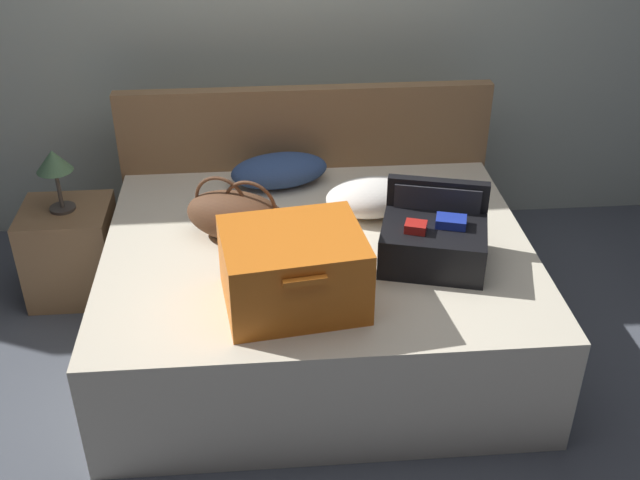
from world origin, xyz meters
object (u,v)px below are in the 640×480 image
at_px(bed, 318,296).
at_px(hard_case_medium, 434,239).
at_px(table_lamp, 54,165).
at_px(duffel_bag, 236,215).
at_px(nightstand, 71,252).
at_px(pillow_center_head, 279,170).
at_px(hard_case_large, 293,268).
at_px(pillow_near_headboard, 373,197).

bearing_deg(bed, hard_case_medium, -19.24).
height_order(bed, table_lamp, table_lamp).
height_order(duffel_bag, table_lamp, duffel_bag).
bearing_deg(nightstand, hard_case_medium, -22.06).
distance_m(hard_case_medium, nightstand, 1.90).
height_order(nightstand, table_lamp, table_lamp).
height_order(hard_case_medium, pillow_center_head, hard_case_medium).
bearing_deg(table_lamp, hard_case_large, -40.47).
bearing_deg(table_lamp, hard_case_medium, -22.06).
bearing_deg(nightstand, pillow_near_headboard, -9.27).
height_order(hard_case_large, nightstand, hard_case_large).
bearing_deg(hard_case_large, pillow_center_head, 83.29).
bearing_deg(hard_case_large, duffel_bag, 106.40).
distance_m(bed, hard_case_large, 0.62).
bearing_deg(hard_case_large, pillow_near_headboard, 51.46).
bearing_deg(nightstand, table_lamp, -90.00).
relative_size(duffel_bag, pillow_center_head, 1.06).
xyz_separation_m(bed, pillow_center_head, (-0.15, 0.60, 0.36)).
bearing_deg(duffel_bag, pillow_near_headboard, 15.74).
relative_size(hard_case_large, table_lamp, 1.85).
bearing_deg(pillow_center_head, hard_case_large, -88.97).
xyz_separation_m(duffel_bag, pillow_near_headboard, (0.64, 0.18, -0.03)).
relative_size(hard_case_large, duffel_bag, 1.13).
bearing_deg(pillow_near_headboard, nightstand, 170.73).
bearing_deg(duffel_bag, pillow_center_head, 67.26).
relative_size(hard_case_large, nightstand, 1.19).
bearing_deg(duffel_bag, nightstand, 153.85).
xyz_separation_m(hard_case_medium, duffel_bag, (-0.84, 0.27, 0.01)).
xyz_separation_m(bed, hard_case_medium, (0.48, -0.17, 0.39)).
bearing_deg(hard_case_large, nightstand, 131.79).
height_order(bed, hard_case_medium, hard_case_medium).
height_order(bed, nightstand, bed).
relative_size(bed, hard_case_large, 3.21).
height_order(duffel_bag, pillow_center_head, duffel_bag).
bearing_deg(pillow_center_head, duffel_bag, -112.74).
height_order(pillow_near_headboard, pillow_center_head, pillow_near_headboard).
xyz_separation_m(hard_case_large, pillow_center_head, (-0.02, 1.02, -0.08)).
xyz_separation_m(bed, table_lamp, (-1.24, 0.53, 0.47)).
relative_size(hard_case_large, hard_case_medium, 1.15).
bearing_deg(hard_case_medium, pillow_center_head, 144.26).
bearing_deg(bed, pillow_near_headboard, 44.54).
distance_m(bed, hard_case_medium, 0.64).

